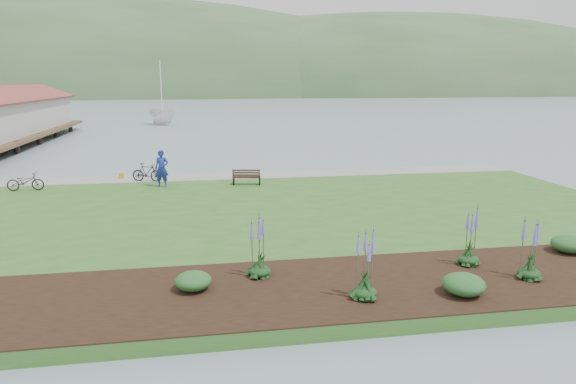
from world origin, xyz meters
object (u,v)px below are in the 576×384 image
bicycle_a (25,182)px  sailboat (163,125)px  park_bench (246,177)px  person (162,165)px

bicycle_a → sailboat: sailboat is taller
park_bench → sailboat: sailboat is taller
park_bench → person: 4.43m
person → bicycle_a: (-6.72, 0.19, -0.67)m
park_bench → person: (-4.37, 0.21, 0.69)m
park_bench → sailboat: bearing=110.1°
person → sailboat: bearing=103.9°
park_bench → bicycle_a: bearing=-171.5°
person → sailboat: sailboat is taller
person → bicycle_a: person is taller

